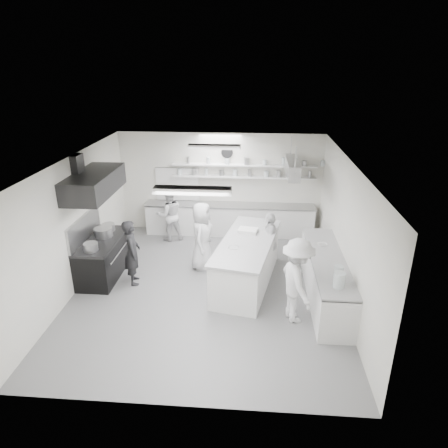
# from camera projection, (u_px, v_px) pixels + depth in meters

# --- Properties ---
(floor) EXTENTS (6.00, 7.00, 0.02)m
(floor) POSITION_uv_depth(u_px,v_px,m) (208.00, 288.00, 9.45)
(floor) COLOR gray
(floor) RESTS_ON ground
(ceiling) EXTENTS (6.00, 7.00, 0.02)m
(ceiling) POSITION_uv_depth(u_px,v_px,m) (206.00, 161.00, 8.31)
(ceiling) COLOR silver
(ceiling) RESTS_ON wall_back
(wall_back) EXTENTS (6.00, 0.04, 3.00)m
(wall_back) POSITION_uv_depth(u_px,v_px,m) (220.00, 183.00, 12.11)
(wall_back) COLOR silver
(wall_back) RESTS_ON floor
(wall_front) EXTENTS (6.00, 0.04, 3.00)m
(wall_front) POSITION_uv_depth(u_px,v_px,m) (177.00, 325.00, 5.65)
(wall_front) COLOR silver
(wall_front) RESTS_ON floor
(wall_left) EXTENTS (0.04, 7.00, 3.00)m
(wall_left) POSITION_uv_depth(u_px,v_px,m) (74.00, 224.00, 9.10)
(wall_left) COLOR silver
(wall_left) RESTS_ON floor
(wall_right) EXTENTS (0.04, 7.00, 3.00)m
(wall_right) POSITION_uv_depth(u_px,v_px,m) (346.00, 233.00, 8.67)
(wall_right) COLOR silver
(wall_right) RESTS_ON floor
(stove) EXTENTS (0.80, 1.80, 0.90)m
(stove) POSITION_uv_depth(u_px,v_px,m) (103.00, 259.00, 9.84)
(stove) COLOR black
(stove) RESTS_ON floor
(exhaust_hood) EXTENTS (0.85, 2.00, 0.50)m
(exhaust_hood) POSITION_uv_depth(u_px,v_px,m) (94.00, 183.00, 9.12)
(exhaust_hood) COLOR black
(exhaust_hood) RESTS_ON wall_left
(back_counter) EXTENTS (5.00, 0.60, 0.92)m
(back_counter) POSITION_uv_depth(u_px,v_px,m) (230.00, 219.00, 12.21)
(back_counter) COLOR silver
(back_counter) RESTS_ON floor
(shelf_lower) EXTENTS (4.20, 0.26, 0.04)m
(shelf_lower) POSITION_uv_depth(u_px,v_px,m) (244.00, 177.00, 11.85)
(shelf_lower) COLOR silver
(shelf_lower) RESTS_ON wall_back
(shelf_upper) EXTENTS (4.20, 0.26, 0.04)m
(shelf_upper) POSITION_uv_depth(u_px,v_px,m) (244.00, 165.00, 11.72)
(shelf_upper) COLOR silver
(shelf_upper) RESTS_ON wall_back
(pass_through_window) EXTENTS (1.30, 0.04, 1.00)m
(pass_through_window) POSITION_uv_depth(u_px,v_px,m) (178.00, 184.00, 12.21)
(pass_through_window) COLOR black
(pass_through_window) RESTS_ON wall_back
(wall_clock) EXTENTS (0.32, 0.05, 0.32)m
(wall_clock) POSITION_uv_depth(u_px,v_px,m) (227.00, 152.00, 11.70)
(wall_clock) COLOR white
(wall_clock) RESTS_ON wall_back
(right_counter) EXTENTS (0.74, 3.30, 0.94)m
(right_counter) POSITION_uv_depth(u_px,v_px,m) (326.00, 279.00, 8.90)
(right_counter) COLOR silver
(right_counter) RESTS_ON floor
(pot_rack) EXTENTS (0.30, 1.60, 0.40)m
(pot_rack) POSITION_uv_depth(u_px,v_px,m) (292.00, 168.00, 10.65)
(pot_rack) COLOR #9E9E9F
(pot_rack) RESTS_ON ceiling
(light_fixture_front) EXTENTS (1.30, 0.25, 0.10)m
(light_fixture_front) POSITION_uv_depth(u_px,v_px,m) (193.00, 190.00, 6.68)
(light_fixture_front) COLOR silver
(light_fixture_front) RESTS_ON ceiling
(light_fixture_rear) EXTENTS (1.30, 0.25, 0.10)m
(light_fixture_rear) POSITION_uv_depth(u_px,v_px,m) (214.00, 147.00, 10.00)
(light_fixture_rear) COLOR silver
(light_fixture_rear) RESTS_ON ceiling
(prep_island) EXTENTS (1.58, 2.97, 1.04)m
(prep_island) POSITION_uv_depth(u_px,v_px,m) (247.00, 262.00, 9.50)
(prep_island) COLOR silver
(prep_island) RESTS_ON floor
(stove_pot) EXTENTS (0.43, 0.43, 0.26)m
(stove_pot) POSITION_uv_depth(u_px,v_px,m) (103.00, 233.00, 9.80)
(stove_pot) COLOR #9E9E9F
(stove_pot) RESTS_ON stove
(cook_stove) EXTENTS (0.54, 0.66, 1.58)m
(cook_stove) POSITION_uv_depth(u_px,v_px,m) (132.00, 252.00, 9.39)
(cook_stove) COLOR black
(cook_stove) RESTS_ON floor
(cook_back) EXTENTS (0.93, 0.85, 1.56)m
(cook_back) POSITION_uv_depth(u_px,v_px,m) (169.00, 215.00, 11.69)
(cook_back) COLOR silver
(cook_back) RESTS_ON floor
(cook_island_left) EXTENTS (0.64, 0.90, 1.73)m
(cook_island_left) POSITION_uv_depth(u_px,v_px,m) (202.00, 236.00, 10.07)
(cook_island_left) COLOR silver
(cook_island_left) RESTS_ON floor
(cook_island_right) EXTENTS (0.41, 0.91, 1.53)m
(cook_island_right) POSITION_uv_depth(u_px,v_px,m) (269.00, 242.00, 9.97)
(cook_island_right) COLOR silver
(cook_island_right) RESTS_ON floor
(cook_right) EXTENTS (0.96, 1.29, 1.78)m
(cook_right) POSITION_uv_depth(u_px,v_px,m) (297.00, 281.00, 7.98)
(cook_right) COLOR silver
(cook_right) RESTS_ON floor
(bowl_island_a) EXTENTS (0.26, 0.26, 0.06)m
(bowl_island_a) POSITION_uv_depth(u_px,v_px,m) (234.00, 248.00, 8.95)
(bowl_island_a) COLOR #9E9E9F
(bowl_island_a) RESTS_ON prep_island
(bowl_island_b) EXTENTS (0.21, 0.21, 0.06)m
(bowl_island_b) POSITION_uv_depth(u_px,v_px,m) (247.00, 230.00, 9.92)
(bowl_island_b) COLOR silver
(bowl_island_b) RESTS_ON prep_island
(bowl_right) EXTENTS (0.25, 0.25, 0.05)m
(bowl_right) POSITION_uv_depth(u_px,v_px,m) (322.00, 245.00, 9.35)
(bowl_right) COLOR silver
(bowl_right) RESTS_ON right_counter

